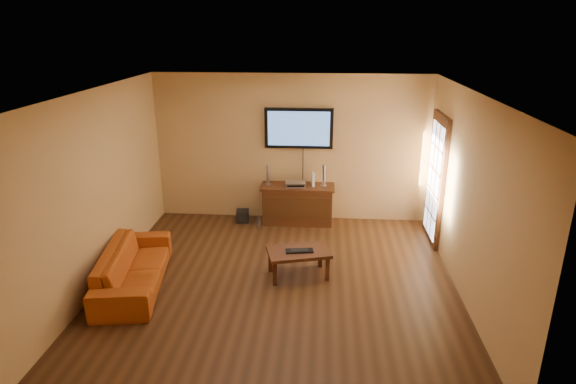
# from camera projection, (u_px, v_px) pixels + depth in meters

# --- Properties ---
(ground_plane) EXTENTS (5.00, 5.00, 0.00)m
(ground_plane) POSITION_uv_depth(u_px,v_px,m) (279.00, 282.00, 6.90)
(ground_plane) COLOR #38200F
(ground_plane) RESTS_ON ground
(room_walls) EXTENTS (5.00, 5.00, 5.00)m
(room_walls) POSITION_uv_depth(u_px,v_px,m) (282.00, 157.00, 6.93)
(room_walls) COLOR tan
(room_walls) RESTS_ON ground
(french_door) EXTENTS (0.07, 1.02, 2.22)m
(french_door) POSITION_uv_depth(u_px,v_px,m) (435.00, 181.00, 7.98)
(french_door) COLOR #3E1E0E
(french_door) RESTS_ON ground
(media_console) EXTENTS (1.34, 0.51, 0.72)m
(media_console) POSITION_uv_depth(u_px,v_px,m) (298.00, 204.00, 8.88)
(media_console) COLOR #3E1E0E
(media_console) RESTS_ON ground
(television) EXTENTS (1.23, 0.08, 0.73)m
(television) POSITION_uv_depth(u_px,v_px,m) (299.00, 128.00, 8.62)
(television) COLOR black
(television) RESTS_ON ground
(coffee_table) EXTENTS (0.99, 0.74, 0.41)m
(coffee_table) POSITION_uv_depth(u_px,v_px,m) (299.00, 254.00, 6.98)
(coffee_table) COLOR #3E1E0E
(coffee_table) RESTS_ON ground
(sofa) EXTENTS (0.88, 2.02, 0.76)m
(sofa) POSITION_uv_depth(u_px,v_px,m) (133.00, 261.00, 6.71)
(sofa) COLOR #A74612
(sofa) RESTS_ON ground
(speaker_left) EXTENTS (0.11, 0.11, 0.38)m
(speaker_left) POSITION_uv_depth(u_px,v_px,m) (268.00, 175.00, 8.77)
(speaker_left) COLOR silver
(speaker_left) RESTS_ON media_console
(speaker_right) EXTENTS (0.11, 0.11, 0.39)m
(speaker_right) POSITION_uv_depth(u_px,v_px,m) (324.00, 177.00, 8.69)
(speaker_right) COLOR silver
(speaker_right) RESTS_ON media_console
(av_receiver) EXTENTS (0.38, 0.29, 0.08)m
(av_receiver) POSITION_uv_depth(u_px,v_px,m) (295.00, 184.00, 8.73)
(av_receiver) COLOR silver
(av_receiver) RESTS_ON media_console
(game_console) EXTENTS (0.07, 0.18, 0.24)m
(game_console) POSITION_uv_depth(u_px,v_px,m) (313.00, 179.00, 8.74)
(game_console) COLOR white
(game_console) RESTS_ON media_console
(subwoofer) EXTENTS (0.24, 0.24, 0.22)m
(subwoofer) POSITION_uv_depth(u_px,v_px,m) (243.00, 216.00, 8.99)
(subwoofer) COLOR black
(subwoofer) RESTS_ON ground
(bottle) EXTENTS (0.07, 0.07, 0.22)m
(bottle) POSITION_uv_depth(u_px,v_px,m) (259.00, 223.00, 8.70)
(bottle) COLOR white
(bottle) RESTS_ON ground
(keyboard) EXTENTS (0.41, 0.21, 0.02)m
(keyboard) POSITION_uv_depth(u_px,v_px,m) (300.00, 251.00, 6.93)
(keyboard) COLOR black
(keyboard) RESTS_ON coffee_table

